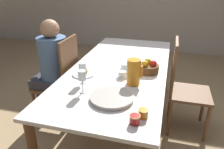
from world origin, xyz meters
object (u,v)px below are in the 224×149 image
teacup_across (125,67)px  jam_jar_amber (135,119)px  chair_opposite (183,86)px  chair_person_side (62,80)px  fruit_bowl (148,67)px  serving_tray (112,98)px  teacup_near_person (122,75)px  wine_glass_water (82,68)px  wine_glass_juice (82,77)px  red_pitcher (134,72)px  bread_plate (83,73)px  person_seated (51,64)px  jam_jar_red (143,113)px

teacup_across → jam_jar_amber: size_ratio=1.82×
chair_opposite → jam_jar_amber: bearing=-18.4°
chair_person_side → fruit_bowl: (0.95, 0.00, 0.25)m
serving_tray → fruit_bowl: 0.62m
chair_opposite → serving_tray: (-0.56, -0.79, 0.22)m
chair_person_side → teacup_near_person: size_ratio=7.92×
wine_glass_water → jam_jar_amber: wine_glass_water is taller
wine_glass_juice → jam_jar_amber: size_ratio=2.69×
wine_glass_juice → fruit_bowl: (0.46, 0.54, -0.09)m
chair_opposite → red_pitcher: (-0.45, -0.49, 0.32)m
wine_glass_water → bread_plate: size_ratio=0.86×
chair_person_side → fruit_bowl: bearing=-90.0°
person_seated → bread_plate: 0.50m
person_seated → red_pitcher: (0.95, -0.27, 0.13)m
teacup_near_person → teacup_across: size_ratio=1.00×
person_seated → teacup_near_person: size_ratio=9.37×
bread_plate → red_pitcher: bearing=-8.0°
teacup_across → fruit_bowl: size_ratio=0.64×
person_seated → red_pitcher: person_seated is taller
person_seated → jam_jar_amber: 1.33m
wine_glass_water → teacup_near_person: bearing=31.7°
jam_jar_red → wine_glass_juice: bearing=157.3°
red_pitcher → jam_jar_amber: size_ratio=3.23×
serving_tray → jam_jar_red: (0.26, -0.17, 0.02)m
person_seated → wine_glass_water: bearing=-124.5°
chair_person_side → serving_tray: 0.97m
chair_person_side → teacup_near_person: (0.73, -0.18, 0.23)m
red_pitcher → jam_jar_red: size_ratio=3.23×
chair_opposite → wine_glass_juice: chair_opposite is taller
teacup_near_person → fruit_bowl: fruit_bowl is taller
red_pitcher → teacup_across: 0.33m
chair_opposite → person_seated: (-1.40, -0.22, 0.18)m
red_pitcher → jam_jar_red: 0.49m
bread_plate → jam_jar_amber: size_ratio=3.05×
teacup_across → bread_plate: bread_plate is taller
teacup_near_person → jam_jar_red: size_ratio=1.82×
chair_person_side → teacup_near_person: 0.79m
bread_plate → person_seated: bearing=156.0°
jam_jar_amber → chair_opposite: bearing=71.6°
red_pitcher → teacup_near_person: size_ratio=1.77×
chair_opposite → teacup_near_person: chair_opposite is taller
chair_person_side → fruit_bowl: 0.98m
chair_person_side → serving_tray: chair_person_side is taller
chair_opposite → teacup_across: size_ratio=7.92×
chair_opposite → bread_plate: size_ratio=4.72×
jam_jar_amber → jam_jar_red: same height
chair_opposite → fruit_bowl: 0.48m
red_pitcher → teacup_near_person: bearing=138.0°
jam_jar_red → wine_glass_water: bearing=146.7°
teacup_near_person → bread_plate: (-0.37, -0.04, -0.00)m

